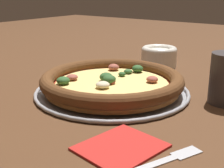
# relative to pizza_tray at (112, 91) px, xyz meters

# --- Properties ---
(ground_plane) EXTENTS (3.00, 3.00, 0.00)m
(ground_plane) POSITION_rel_pizza_tray_xyz_m (0.00, 0.00, -0.00)
(ground_plane) COLOR #4C2D19
(pizza_tray) EXTENTS (0.35, 0.35, 0.01)m
(pizza_tray) POSITION_rel_pizza_tray_xyz_m (0.00, 0.00, 0.00)
(pizza_tray) COLOR #9E9EA3
(pizza_tray) RESTS_ON ground_plane
(pizza) EXTENTS (0.32, 0.32, 0.04)m
(pizza) POSITION_rel_pizza_tray_xyz_m (0.00, 0.00, 0.02)
(pizza) COLOR #A86B33
(pizza) RESTS_ON pizza_tray
(bowl_near) EXTENTS (0.11, 0.11, 0.06)m
(bowl_near) POSITION_rel_pizza_tray_xyz_m (0.29, 0.03, 0.03)
(bowl_near) COLOR silver
(bowl_near) RESTS_ON ground_plane
(napkin) EXTENTS (0.13, 0.12, 0.01)m
(napkin) POSITION_rel_pizza_tray_xyz_m (-0.20, -0.16, -0.00)
(napkin) COLOR #B2231E
(napkin) RESTS_ON ground_plane
(fork) EXTENTS (0.17, 0.08, 0.00)m
(fork) POSITION_rel_pizza_tray_xyz_m (-0.20, -0.23, -0.00)
(fork) COLOR #B7B7BC
(fork) RESTS_ON ground_plane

